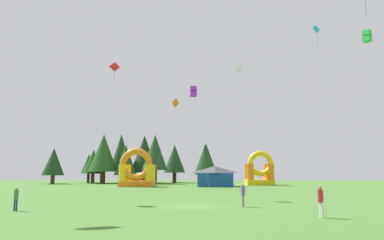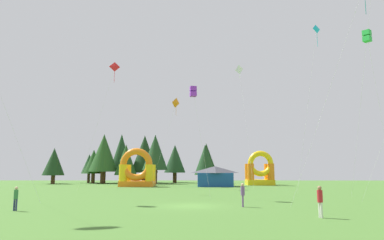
# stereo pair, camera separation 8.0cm
# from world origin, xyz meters

# --- Properties ---
(ground_plane) EXTENTS (120.00, 120.00, 0.00)m
(ground_plane) POSITION_xyz_m (0.00, 0.00, 0.00)
(ground_plane) COLOR #47752D
(kite_orange_diamond) EXTENTS (4.39, 1.08, 13.55)m
(kite_orange_diamond) POSITION_xyz_m (-2.57, 25.20, 12.91)
(kite_orange_diamond) COLOR orange
(kite_orange_diamond) RESTS_ON ground_plane
(kite_red_diamond) EXTENTS (5.89, 3.53, 16.85)m
(kite_red_diamond) POSITION_xyz_m (-10.37, 16.69, 16.19)
(kite_red_diamond) COLOR red
(kite_red_diamond) RESTS_ON ground_plane
(kite_green_box) EXTENTS (3.35, 3.01, 15.20)m
(kite_green_box) POSITION_xyz_m (15.80, 1.92, 14.64)
(kite_green_box) COLOR green
(kite_green_box) RESTS_ON ground_plane
(kite_white_diamond) EXTENTS (1.16, 9.65, 21.18)m
(kite_white_diamond) POSITION_xyz_m (8.45, 32.92, 20.44)
(kite_white_diamond) COLOR white
(kite_white_diamond) RESTS_ON ground_plane
(kite_cyan_diamond) EXTENTS (3.31, 1.42, 20.10)m
(kite_cyan_diamond) POSITION_xyz_m (15.14, 12.31, 19.33)
(kite_cyan_diamond) COLOR #19B7CC
(kite_cyan_diamond) RESTS_ON ground_plane
(kite_purple_box) EXTENTS (2.13, 0.75, 11.42)m
(kite_purple_box) POSITION_xyz_m (0.18, 7.51, 10.88)
(kite_purple_box) COLOR purple
(kite_purple_box) RESTS_ON ground_plane
(person_near_camera) EXTENTS (0.32, 0.32, 1.66)m
(person_near_camera) POSITION_xyz_m (-12.14, -3.40, 0.99)
(person_near_camera) COLOR navy
(person_near_camera) RESTS_ON ground_plane
(person_midfield) EXTENTS (0.41, 0.41, 1.88)m
(person_midfield) POSITION_xyz_m (7.87, -6.64, 1.12)
(person_midfield) COLOR silver
(person_midfield) RESTS_ON ground_plane
(person_far_side) EXTENTS (0.37, 0.37, 1.80)m
(person_far_side) POSITION_xyz_m (4.03, -0.68, 1.07)
(person_far_side) COLOR #724C8C
(person_far_side) RESTS_ON ground_plane
(inflatable_blue_arch) EXTENTS (4.80, 4.28, 6.09)m
(inflatable_blue_arch) POSITION_xyz_m (12.04, 35.44, 2.22)
(inflatable_blue_arch) COLOR yellow
(inflatable_blue_arch) RESTS_ON ground_plane
(inflatable_red_slide) EXTENTS (5.61, 4.81, 6.28)m
(inflatable_red_slide) POSITION_xyz_m (-9.30, 30.37, 2.24)
(inflatable_red_slide) COLOR orange
(inflatable_red_slide) RESTS_ON ground_plane
(festival_tent) EXTENTS (5.74, 4.49, 3.32)m
(festival_tent) POSITION_xyz_m (3.64, 30.52, 1.66)
(festival_tent) COLOR #19478C
(festival_tent) RESTS_ON ground_plane
(tree_row_0) EXTENTS (4.18, 4.18, 6.94)m
(tree_row_0) POSITION_xyz_m (-27.37, 40.32, 4.25)
(tree_row_0) COLOR #4C331E
(tree_row_0) RESTS_ON ground_plane
(tree_row_1) EXTENTS (3.22, 3.22, 5.98)m
(tree_row_1) POSITION_xyz_m (-22.10, 45.85, 3.90)
(tree_row_1) COLOR #4C331E
(tree_row_1) RESTS_ON ground_plane
(tree_row_2) EXTENTS (4.06, 4.06, 6.79)m
(tree_row_2) POSITION_xyz_m (-20.48, 43.49, 4.33)
(tree_row_2) COLOR #4C331E
(tree_row_2) RESTS_ON ground_plane
(tree_row_3) EXTENTS (5.80, 5.80, 9.87)m
(tree_row_3) POSITION_xyz_m (-18.15, 42.31, 6.06)
(tree_row_3) COLOR #4C331E
(tree_row_3) RESTS_ON ground_plane
(tree_row_4) EXTENTS (4.54, 4.54, 10.26)m
(tree_row_4) POSITION_xyz_m (-15.27, 45.58, 6.40)
(tree_row_4) COLOR #4C331E
(tree_row_4) RESTS_ON ground_plane
(tree_row_5) EXTENTS (4.46, 4.46, 7.69)m
(tree_row_5) POSITION_xyz_m (-13.43, 41.35, 4.65)
(tree_row_5) COLOR #4C331E
(tree_row_5) RESTS_ON ground_plane
(tree_row_6) EXTENTS (5.75, 5.75, 9.94)m
(tree_row_6) POSITION_xyz_m (-10.34, 45.59, 5.99)
(tree_row_6) COLOR #4C331E
(tree_row_6) RESTS_ON ground_plane
(tree_row_7) EXTENTS (4.99, 4.99, 9.62)m
(tree_row_7) POSITION_xyz_m (-7.52, 40.59, 6.08)
(tree_row_7) COLOR #4C331E
(tree_row_7) RESTS_ON ground_plane
(tree_row_8) EXTENTS (4.50, 4.50, 7.97)m
(tree_row_8) POSITION_xyz_m (-3.94, 45.88, 4.99)
(tree_row_8) COLOR #4C331E
(tree_row_8) RESTS_ON ground_plane
(tree_row_9) EXTENTS (4.26, 4.26, 7.66)m
(tree_row_9) POSITION_xyz_m (2.34, 40.76, 4.65)
(tree_row_9) COLOR #4C331E
(tree_row_9) RESTS_ON ground_plane
(tree_row_10) EXTENTS (4.63, 4.63, 8.12)m
(tree_row_10) POSITION_xyz_m (2.69, 44.28, 4.86)
(tree_row_10) COLOR #4C331E
(tree_row_10) RESTS_ON ground_plane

